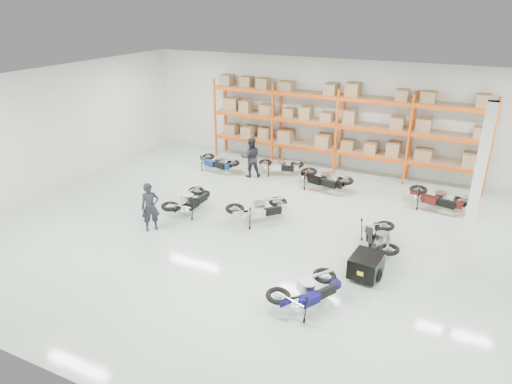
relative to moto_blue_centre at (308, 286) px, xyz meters
The scene contains 14 objects.
room 3.91m from the moto_blue_centre, 125.37° to the left, with size 18.00×18.00×18.00m.
pallet_rack 9.68m from the moto_blue_centre, 102.29° to the left, with size 11.28×0.98×3.62m.
structural_column 4.93m from the moto_blue_centre, 46.63° to the left, with size 0.25×0.25×4.50m, color white.
moto_blue_centre is the anchor object (origin of this frame).
moto_silver_left 4.61m from the moto_blue_centre, 129.54° to the left, with size 0.80×1.81×1.11m, color silver, non-canonical shape.
moto_black_far_left 6.21m from the moto_blue_centre, 149.60° to the left, with size 0.78×1.76×1.08m, color black, non-canonical shape.
moto_touring_right 3.47m from the moto_blue_centre, 73.87° to the left, with size 0.76×1.70×1.04m, color black, non-canonical shape.
trailer 1.99m from the moto_blue_centre, 60.93° to the left, with size 0.82×1.56×0.65m.
moto_back_a 9.61m from the moto_blue_centre, 132.83° to the left, with size 0.74×1.68×1.02m, color navy, non-canonical shape.
moto_back_b 8.77m from the moto_blue_centre, 116.93° to the left, with size 0.71×1.60×0.98m, color silver, non-canonical shape.
moto_back_c 7.25m from the moto_blue_centre, 105.01° to the left, with size 0.83×1.88×1.15m, color black, non-canonical shape.
moto_back_d 7.32m from the moto_blue_centre, 72.48° to the left, with size 0.81×1.83×1.12m, color #450F0D, non-canonical shape.
person_left 5.90m from the moto_blue_centre, 164.93° to the left, with size 0.56×0.37×1.55m, color black.
person_back 8.65m from the moto_blue_centre, 125.06° to the left, with size 0.79×0.61×1.62m, color black.
Camera 1 is at (4.78, -11.40, 6.67)m, focal length 32.00 mm.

